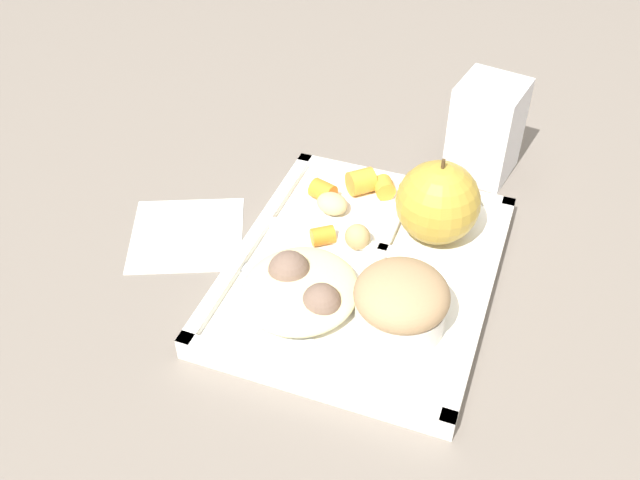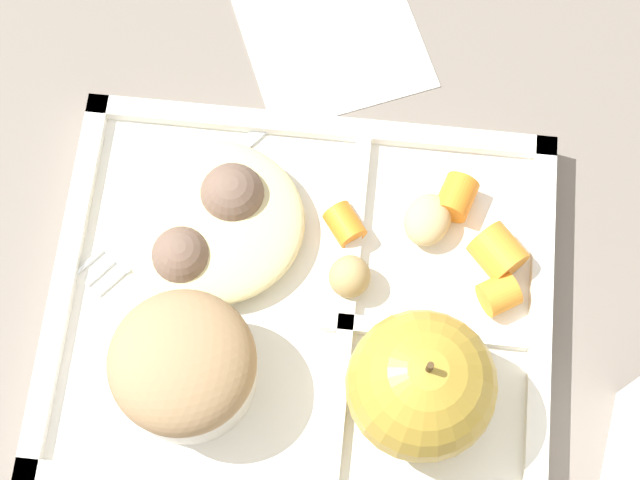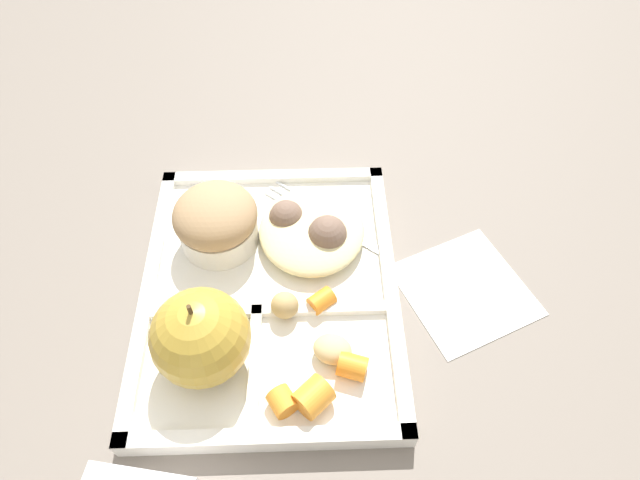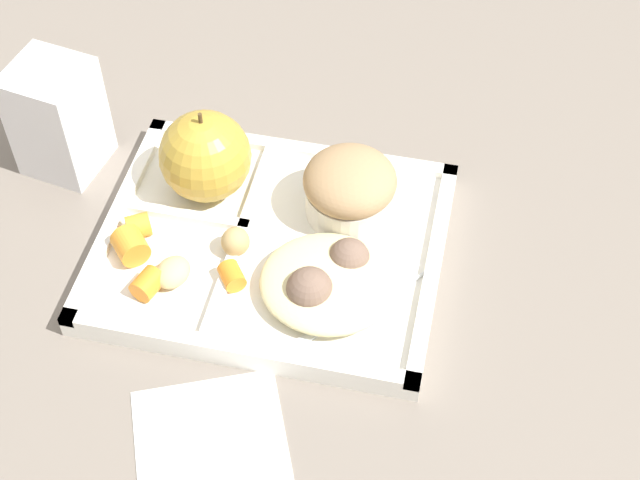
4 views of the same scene
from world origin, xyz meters
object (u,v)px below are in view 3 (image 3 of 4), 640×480
Objects in this scene: bran_muffin at (216,221)px; plastic_fork at (313,212)px; lunch_tray at (270,291)px; green_apple at (201,337)px.

bran_muffin is 0.11m from plastic_fork.
bran_muffin is at bearing 109.00° from plastic_fork.
plastic_fork is (0.03, -0.10, -0.03)m from bran_muffin.
green_apple is (-0.07, 0.05, 0.05)m from lunch_tray.
lunch_tray is 0.09m from bran_muffin.
lunch_tray is 3.23× the size of green_apple.
lunch_tray is 0.10m from plastic_fork.
green_apple is 1.12× the size of bran_muffin.
green_apple is 0.13m from bran_muffin.
lunch_tray is 2.40× the size of plastic_fork.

